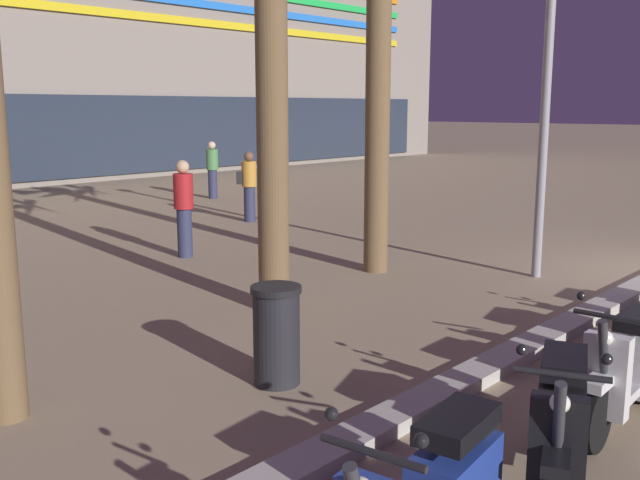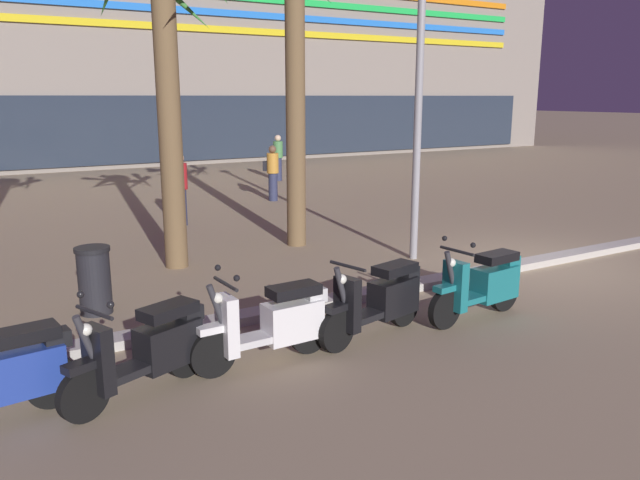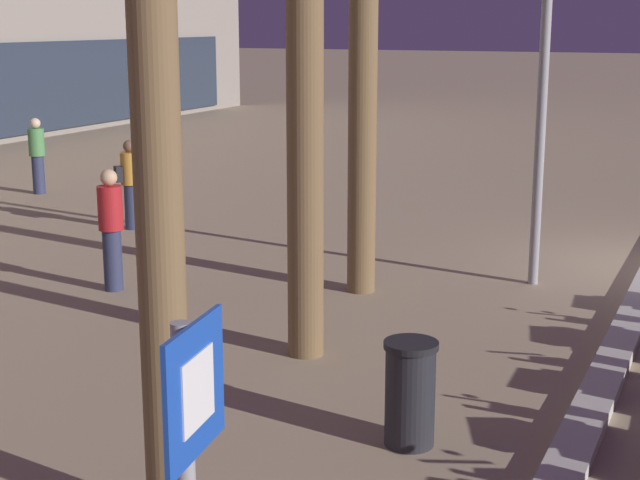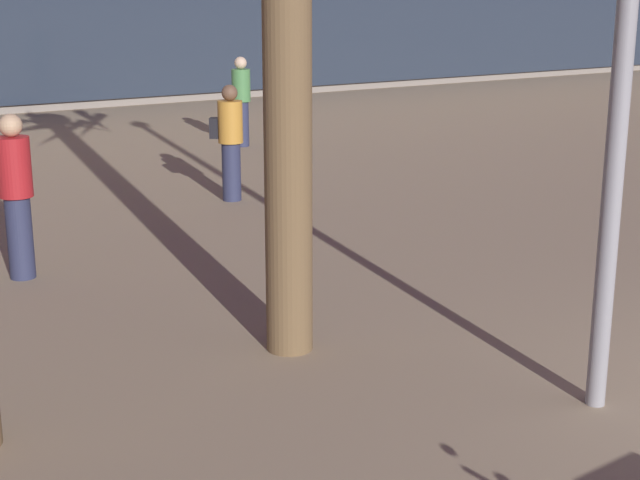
{
  "view_description": "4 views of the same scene",
  "coord_description": "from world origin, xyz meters",
  "px_view_note": "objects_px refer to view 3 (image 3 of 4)",
  "views": [
    {
      "loc": [
        -11.89,
        -3.26,
        2.58
      ],
      "look_at": [
        -6.27,
        1.83,
        1.17
      ],
      "focal_mm": 40.18,
      "sensor_mm": 36.0,
      "label": 1
    },
    {
      "loc": [
        -8.92,
        -7.41,
        2.97
      ],
      "look_at": [
        -4.32,
        0.42,
        0.88
      ],
      "focal_mm": 35.19,
      "sensor_mm": 36.0,
      "label": 2
    },
    {
      "loc": [
        -14.86,
        -1.15,
        3.65
      ],
      "look_at": [
        -5.19,
        3.23,
        1.21
      ],
      "focal_mm": 53.8,
      "sensor_mm": 36.0,
      "label": 3
    },
    {
      "loc": [
        -6.66,
        -2.89,
        2.97
      ],
      "look_at": [
        -3.34,
        2.55,
        1.23
      ],
      "focal_mm": 53.7,
      "sensor_mm": 36.0,
      "label": 4
    }
  ],
  "objects_px": {
    "pedestrian_strolling_near_curb": "(130,182)",
    "street_lamp": "(547,8)",
    "pedestrian_window_shopping": "(37,154)",
    "pedestrian_by_palm_tree": "(111,227)",
    "litter_bin": "(410,392)"
  },
  "relations": [
    {
      "from": "pedestrian_window_shopping",
      "to": "pedestrian_by_palm_tree",
      "type": "bearing_deg",
      "value": -132.78
    },
    {
      "from": "pedestrian_window_shopping",
      "to": "pedestrian_strolling_near_curb",
      "type": "height_order",
      "value": "pedestrian_window_shopping"
    },
    {
      "from": "street_lamp",
      "to": "pedestrian_window_shopping",
      "type": "bearing_deg",
      "value": 75.78
    },
    {
      "from": "pedestrian_strolling_near_curb",
      "to": "litter_bin",
      "type": "xyz_separation_m",
      "value": [
        -6.44,
        -7.47,
        -0.36
      ]
    },
    {
      "from": "pedestrian_by_palm_tree",
      "to": "pedestrian_strolling_near_curb",
      "type": "xyz_separation_m",
      "value": [
        3.43,
        2.11,
        -0.05
      ]
    },
    {
      "from": "pedestrian_strolling_near_curb",
      "to": "street_lamp",
      "type": "bearing_deg",
      "value": -95.41
    },
    {
      "from": "pedestrian_by_palm_tree",
      "to": "street_lamp",
      "type": "relative_size",
      "value": 0.27
    },
    {
      "from": "street_lamp",
      "to": "litter_bin",
      "type": "bearing_deg",
      "value": -178.61
    },
    {
      "from": "pedestrian_window_shopping",
      "to": "pedestrian_by_palm_tree",
      "type": "distance_m",
      "value": 8.22
    },
    {
      "from": "pedestrian_strolling_near_curb",
      "to": "street_lamp",
      "type": "height_order",
      "value": "street_lamp"
    },
    {
      "from": "litter_bin",
      "to": "street_lamp",
      "type": "relative_size",
      "value": 0.15
    },
    {
      "from": "pedestrian_by_palm_tree",
      "to": "litter_bin",
      "type": "relative_size",
      "value": 1.78
    },
    {
      "from": "pedestrian_strolling_near_curb",
      "to": "litter_bin",
      "type": "relative_size",
      "value": 1.68
    },
    {
      "from": "pedestrian_by_palm_tree",
      "to": "pedestrian_strolling_near_curb",
      "type": "bearing_deg",
      "value": 31.62
    },
    {
      "from": "pedestrian_strolling_near_curb",
      "to": "pedestrian_window_shopping",
      "type": "bearing_deg",
      "value": 61.2
    }
  ]
}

